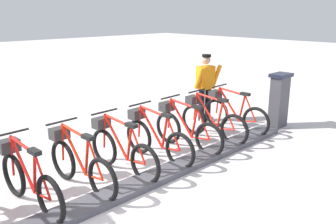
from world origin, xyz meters
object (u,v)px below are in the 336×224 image
Objects in this scene: payment_kiosk at (279,99)px; bike_docked_5 at (79,162)px; worker_near_rack at (205,85)px; bike_docked_0 at (233,113)px; bike_docked_3 at (155,138)px; bike_docked_2 at (185,128)px; bike_docked_6 at (28,179)px; bike_docked_4 at (120,149)px; bike_docked_1 at (211,120)px.

payment_kiosk is 5.03m from bike_docked_5.
bike_docked_0 is at bearing 171.00° from worker_near_rack.
bike_docked_0 is at bearing -90.00° from bike_docked_3.
bike_docked_6 is (0.00, 3.18, 0.00)m from bike_docked_2.
bike_docked_0 is at bearing -90.00° from bike_docked_6.
bike_docked_2 is at bearing -90.00° from bike_docked_4.
payment_kiosk is at bearing -97.76° from bike_docked_4.
bike_docked_0 is 3.97m from bike_docked_5.
bike_docked_0 is 0.79m from bike_docked_1.
bike_docked_4 is at bearing -90.00° from bike_docked_5.
bike_docked_3 is 1.00× the size of bike_docked_5.
bike_docked_4 is 1.59m from bike_docked_6.
bike_docked_0 is at bearing -90.00° from bike_docked_5.
worker_near_rack is (0.95, -0.15, 0.48)m from bike_docked_0.
bike_docked_4 is at bearing 105.88° from worker_near_rack.
bike_docked_6 is (0.57, 5.79, -0.24)m from payment_kiosk.
bike_docked_3 is 1.00× the size of bike_docked_4.
bike_docked_3 is (0.00, 0.79, 0.00)m from bike_docked_2.
worker_near_rack reaches higher than bike_docked_6.
bike_docked_4 is (0.57, 4.20, -0.24)m from payment_kiosk.
bike_docked_1 is 1.42m from worker_near_rack.
bike_docked_5 is (0.57, 4.99, -0.24)m from payment_kiosk.
bike_docked_3 is at bearing -90.00° from bike_docked_6.
bike_docked_4 is at bearing 90.00° from bike_docked_1.
bike_docked_2 is (0.00, 1.59, 0.00)m from bike_docked_0.
worker_near_rack is at bearing -79.10° from bike_docked_6.
bike_docked_3 is 2.38m from bike_docked_6.
worker_near_rack is (1.52, 0.87, 0.24)m from payment_kiosk.
payment_kiosk is 3.46m from bike_docked_3.
worker_near_rack reaches higher than bike_docked_5.
bike_docked_2 is 1.04× the size of worker_near_rack.
payment_kiosk is at bearing -107.50° from bike_docked_1.
worker_near_rack is at bearing -77.07° from bike_docked_5.
bike_docked_4 is at bearing 82.24° from payment_kiosk.
worker_near_rack is (0.95, -4.92, 0.48)m from bike_docked_6.
bike_docked_5 is at bearing 83.47° from payment_kiosk.
bike_docked_3 is at bearing 90.00° from bike_docked_0.
bike_docked_4 is (0.00, 3.18, 0.00)m from bike_docked_0.
bike_docked_1 is 3.97m from bike_docked_6.
bike_docked_2 is 1.00× the size of bike_docked_3.
bike_docked_4 and bike_docked_5 have the same top height.
bike_docked_1 is at bearing -90.00° from bike_docked_3.
bike_docked_2 is at bearing 118.56° from worker_near_rack.
bike_docked_3 is 0.79m from bike_docked_4.
bike_docked_2 is at bearing 90.00° from bike_docked_1.
bike_docked_1 is at bearing 135.06° from worker_near_rack.
bike_docked_0 and bike_docked_1 have the same top height.
bike_docked_1 is (0.57, 1.81, -0.24)m from payment_kiosk.
bike_docked_3 is at bearing 110.49° from worker_near_rack.
bike_docked_4 is at bearing 90.00° from bike_docked_3.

